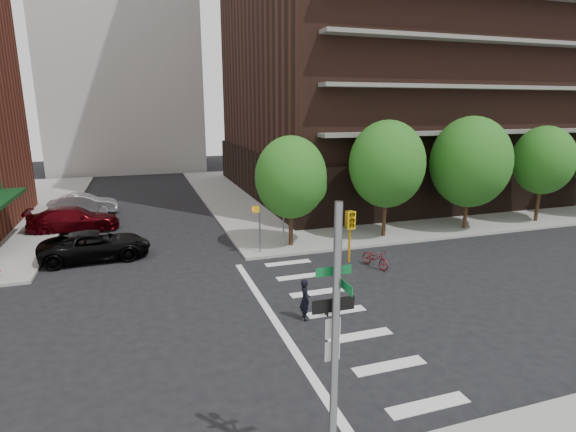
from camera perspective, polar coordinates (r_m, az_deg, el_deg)
ground at (r=17.20m, az=-3.28°, el=-13.43°), size 120.00×120.00×0.00m
sidewalk_ne at (r=46.08m, az=13.96°, el=3.56°), size 39.00×33.00×0.15m
crosswalk at (r=17.83m, az=3.75°, el=-12.39°), size 3.85×13.00×0.01m
tree_a at (r=24.90m, az=0.37°, el=4.92°), size 4.00×4.00×5.90m
tree_b at (r=27.34m, az=12.45°, el=6.44°), size 4.50×4.50×6.65m
tree_c at (r=30.84m, az=22.14°, el=6.36°), size 5.00×5.00×6.80m
tree_d at (r=35.02m, az=29.69°, el=6.17°), size 4.00×4.00×6.20m
traffic_signal at (r=9.57m, az=6.07°, el=-18.80°), size 0.90×0.75×6.00m
pedestrian_signal at (r=24.31m, az=-2.96°, el=-0.59°), size 2.18×0.67×2.60m
parked_car_black at (r=25.69m, az=-23.23°, el=-3.46°), size 2.78×5.58×1.52m
parked_car_maroon at (r=32.10m, az=-25.56°, el=-0.35°), size 2.28×5.53×1.60m
parked_car_silver at (r=36.83m, az=-24.54°, el=1.38°), size 1.75×4.78×1.57m
scooter at (r=22.98m, az=11.03°, el=-5.26°), size 1.07×1.92×0.96m
dog_walker at (r=17.14m, az=2.17°, el=-10.54°), size 0.61×0.42×1.60m
dog at (r=17.73m, az=5.64°, el=-11.19°), size 0.75×0.29×0.63m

